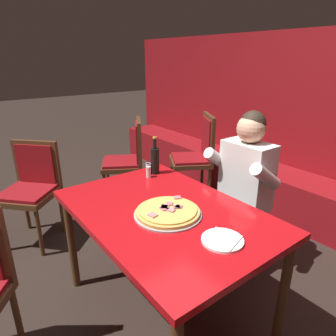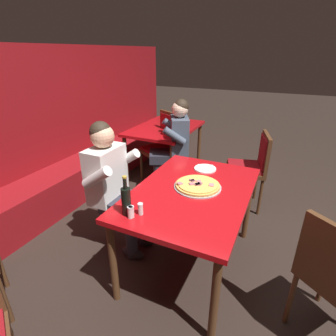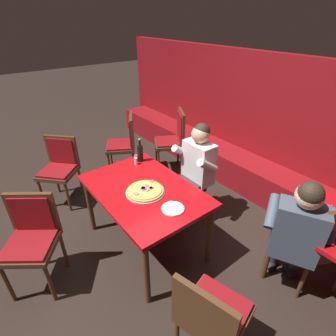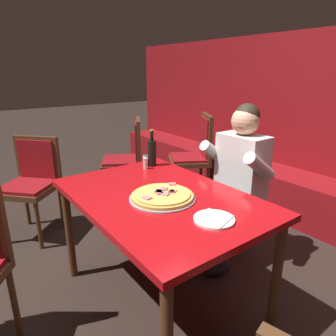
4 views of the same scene
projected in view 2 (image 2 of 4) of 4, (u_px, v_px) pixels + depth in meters
ground_plane at (189, 263)px, 2.46m from camera, size 24.00×24.00×0.00m
booth_wall_panel at (9, 136)px, 2.92m from camera, size 6.80×0.16×1.90m
booth_bench at (42, 198)px, 3.09m from camera, size 6.46×0.48×0.46m
main_dining_table at (192, 199)px, 2.18m from camera, size 1.33×0.90×0.78m
pizza at (198, 185)px, 2.18m from camera, size 0.39×0.39×0.05m
plate_white_paper at (205, 169)px, 2.51m from camera, size 0.21×0.21×0.02m
beer_bottle at (126, 200)px, 1.78m from camera, size 0.07×0.07×0.29m
shaker_black_pepper at (130, 213)px, 1.77m from camera, size 0.04×0.04×0.09m
shaker_red_pepper_flakes at (141, 209)px, 1.81m from camera, size 0.04×0.04×0.09m
shaker_parmesan at (132, 212)px, 1.78m from camera, size 0.04×0.04×0.09m
diner_seated_blue_shirt at (114, 183)px, 2.41m from camera, size 0.53×0.53×1.27m
dining_chair_near_right at (252, 164)px, 3.15m from camera, size 0.54×0.54×0.95m
dining_chair_far_left at (163, 143)px, 3.78m from camera, size 0.60×0.60×1.04m
diner_standing_companion at (173, 142)px, 3.49m from camera, size 0.61×0.63×1.27m
background_dining_table at (165, 133)px, 3.96m from camera, size 1.24×0.85×0.78m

